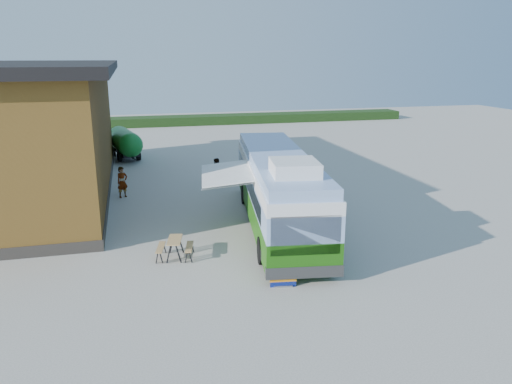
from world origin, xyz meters
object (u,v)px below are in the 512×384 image
object	(u,v)px
bus	(278,187)
person_a	(122,182)
slurry_tanker	(125,142)
person_b	(216,172)
picnic_table	(175,244)
banner	(283,263)

from	to	relation	value
bus	person_a	size ratio (longest dim) A/B	7.53
person_a	slurry_tanker	xyz separation A→B (m)	(0.14, 11.45, 0.43)
person_b	bus	bearing A→B (deg)	59.56
picnic_table	slurry_tanker	world-z (taller)	slurry_tanker
picnic_table	slurry_tanker	xyz separation A→B (m)	(-1.93, 21.12, 0.72)
bus	picnic_table	bearing A→B (deg)	-144.23
banner	slurry_tanker	size ratio (longest dim) A/B	0.36
banner	picnic_table	xyz separation A→B (m)	(-3.45, 3.57, -0.30)
person_a	person_b	bearing A→B (deg)	-17.35
bus	person_a	distance (m)	10.09
person_a	person_b	distance (m)	5.78
bus	slurry_tanker	xyz separation A→B (m)	(-7.05, 18.45, -0.61)
banner	slurry_tanker	bearing A→B (deg)	110.42
banner	person_a	distance (m)	14.35
picnic_table	person_b	distance (m)	11.50
bus	person_b	xyz separation A→B (m)	(-1.55, 8.25, -1.07)
banner	person_a	world-z (taller)	banner
bus	person_b	world-z (taller)	bus
slurry_tanker	person_b	bearing A→B (deg)	-73.95
banner	person_a	size ratio (longest dim) A/B	1.23
banner	bus	bearing A→B (deg)	83.24
banner	person_a	bearing A→B (deg)	120.78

